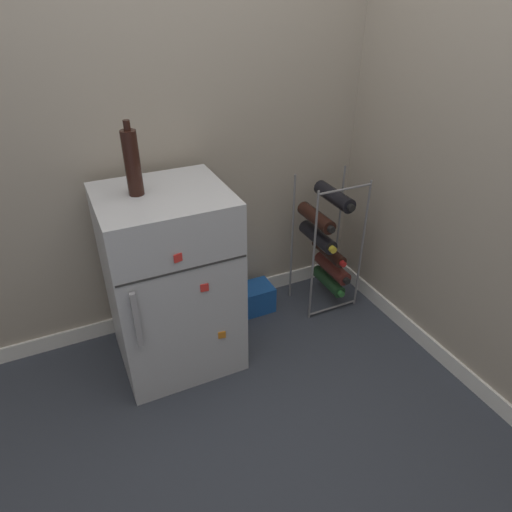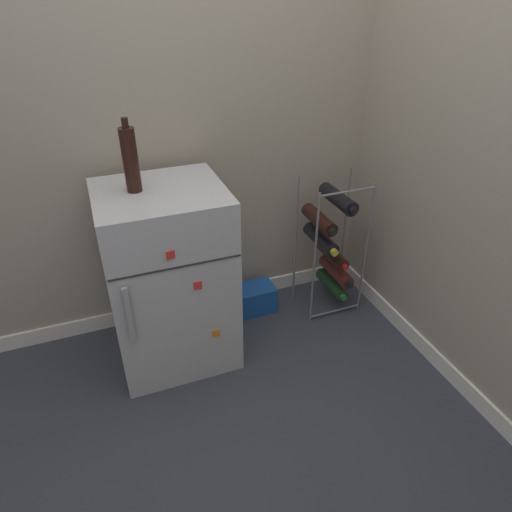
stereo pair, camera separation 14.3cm
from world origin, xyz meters
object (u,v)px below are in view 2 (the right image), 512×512
Objects in this scene: mini_fridge at (169,278)px; wine_rack at (330,244)px; soda_box at (253,298)px; fridge_top_bottle at (130,160)px.

wine_rack is at bearing 4.73° from mini_fridge.
mini_fridge is 0.93m from wine_rack.
mini_fridge reaches higher than soda_box.
soda_box is (-0.43, 0.10, -0.33)m from wine_rack.
soda_box is at bearing 167.22° from wine_rack.
mini_fridge is 2.94× the size of fridge_top_bottle.
wine_rack is 2.57× the size of fridge_top_bottle.
fridge_top_bottle is (-1.02, -0.05, 0.64)m from wine_rack.
fridge_top_bottle is (-0.10, 0.03, 0.59)m from mini_fridge.
soda_box is 0.79× the size of fridge_top_bottle.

